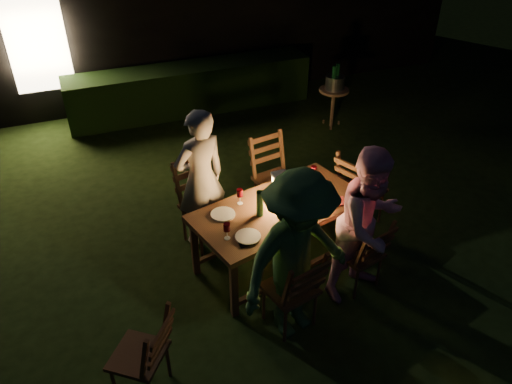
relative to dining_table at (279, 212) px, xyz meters
name	(u,v)px	position (x,y,z in m)	size (l,w,h in m)	color
dining_table	(279,212)	(0.00, 0.00, 0.00)	(1.97, 1.31, 0.75)	#53301B
chair_near_left	(291,301)	(-0.25, -0.86, -0.38)	(0.53, 0.55, 0.97)	#53301B
chair_near_right	(359,264)	(0.63, -0.63, -0.40)	(0.50, 0.52, 0.91)	#53301B
chair_far_left	(206,218)	(-0.63, 0.64, -0.35)	(0.60, 0.62, 1.06)	#53301B
chair_far_right	(275,190)	(0.34, 0.88, -0.36)	(0.54, 0.57, 1.04)	#53301B
chair_end	(359,201)	(1.19, 0.30, -0.36)	(0.64, 0.62, 1.04)	#53301B
chair_spare	(143,367)	(-1.68, -1.06, -0.39)	(0.61, 0.60, 0.93)	#53301B
person_house_side	(201,179)	(-0.64, 0.68, 0.15)	(0.60, 0.40, 1.65)	beige
person_opp_right	(369,225)	(0.64, -0.68, 0.15)	(0.80, 0.62, 1.64)	#E69EC0
person_opp_left	(297,258)	(-0.23, -0.91, 0.19)	(1.12, 0.64, 1.73)	#3B6A35
lantern	(280,190)	(0.04, 0.06, 0.23)	(0.16, 0.16, 0.35)	white
plate_far_left	(223,214)	(-0.59, 0.08, 0.08)	(0.25, 0.25, 0.01)	white
plate_near_left	(248,236)	(-0.48, -0.35, 0.08)	(0.25, 0.25, 0.01)	white
plate_far_right	(299,183)	(0.38, 0.32, 0.08)	(0.25, 0.25, 0.01)	white
plate_near_right	(326,201)	(0.49, -0.10, 0.08)	(0.25, 0.25, 0.01)	white
wineglass_a	(240,197)	(-0.36, 0.20, 0.16)	(0.06, 0.06, 0.18)	#59070F
wineglass_b	(227,231)	(-0.67, -0.29, 0.16)	(0.06, 0.06, 0.18)	#59070F
wineglass_c	(320,202)	(0.36, -0.20, 0.16)	(0.06, 0.06, 0.18)	#59070F
wineglass_d	(313,173)	(0.56, 0.33, 0.16)	(0.06, 0.06, 0.18)	#59070F
wineglass_e	(290,217)	(-0.02, -0.32, 0.16)	(0.06, 0.06, 0.18)	silver
bottle_table	(260,204)	(-0.24, -0.06, 0.21)	(0.07, 0.07, 0.28)	#0F471E
napkin_left	(287,227)	(-0.07, -0.35, 0.08)	(0.18, 0.14, 0.01)	red
napkin_right	(338,202)	(0.61, -0.16, 0.08)	(0.18, 0.14, 0.01)	red
phone	(247,244)	(-0.53, -0.44, 0.08)	(0.14, 0.07, 0.01)	black
side_table	(334,94)	(2.19, 2.76, -0.11)	(0.48, 0.48, 0.65)	#886144
ice_bucket	(335,83)	(2.19, 2.76, 0.08)	(0.30, 0.30, 0.22)	#A5A8AD
bottle_bucket_a	(334,81)	(2.14, 2.72, 0.13)	(0.07, 0.07, 0.32)	#0F471E
bottle_bucket_b	(337,78)	(2.24, 2.80, 0.13)	(0.07, 0.07, 0.32)	#0F471E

